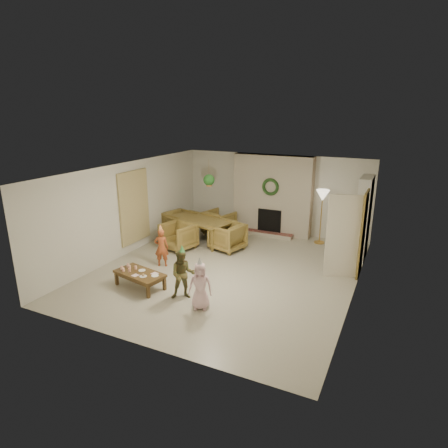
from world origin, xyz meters
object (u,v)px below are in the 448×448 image
Objects in this scene: dining_table at (200,230)px; child_plaid at (183,275)px; dining_chair_left at (180,224)px; dining_chair_right at (227,237)px; child_pink at (200,286)px; dining_chair_far at (219,223)px; coffee_table_top at (140,274)px; dining_chair_near at (178,236)px; child_red at (161,248)px.

dining_table is 1.85× the size of child_plaid.
dining_chair_right is at bearing -90.00° from dining_chair_left.
dining_table is 0.87m from dining_chair_left.
dining_table is 2.34× the size of dining_chair_right.
child_pink is (0.93, -3.25, 0.10)m from dining_chair_right.
child_pink is (1.75, -4.38, 0.10)m from dining_chair_far.
child_plaid is at bearing -132.04° from dining_chair_left.
dining_table reaches higher than coffee_table_top.
dining_chair_left is 0.87× the size of child_pink.
dining_chair_near is (-0.23, -0.84, 0.04)m from dining_table.
child_pink reaches higher than dining_chair_right.
dining_chair_far is 0.73× the size of coffee_table_top.
dining_chair_left is at bearing 119.64° from coffee_table_top.
dining_chair_far is at bearing -116.00° from child_red.
coffee_table_top is (1.15, -3.53, -0.05)m from dining_chair_left.
dining_chair_far is 0.79× the size of child_plaid.
dining_table is 0.87m from dining_chair_near.
dining_chair_far reaches higher than dining_table.
child_red reaches higher than child_pink.
child_pink reaches higher than dining_chair_left.
child_red is (0.89, -2.30, 0.11)m from dining_chair_left.
dining_chair_near is at bearing -90.00° from dining_table.
dining_chair_right is (1.90, -0.51, 0.00)m from dining_chair_left.
child_red is (-0.26, 1.23, 0.16)m from coffee_table_top.
dining_table is 2.34× the size of dining_chair_near.
dining_chair_near and dining_chair_left have the same top height.
child_plaid reaches higher than coffee_table_top.
dining_chair_right is at bearing -141.83° from child_red.
child_plaid reaches higher than dining_chair_right.
dining_chair_far is (0.45, 1.68, 0.00)m from dining_chair_near.
dining_chair_far is at bearing -45.00° from dining_chair_left.
coffee_table_top is at bearing -62.68° from dining_chair_near.
dining_chair_far is at bearing 90.00° from dining_chair_near.
dining_chair_near is 1.26m from child_red.
dining_chair_far reaches higher than coffee_table_top.
child_red is (0.28, -1.23, 0.11)m from dining_chair_near.
dining_chair_near is 1.00× the size of dining_chair_left.
child_plaid is at bearing -51.33° from dining_table.
dining_chair_left is (-1.07, -0.62, 0.00)m from dining_chair_far.
child_pink is (2.21, -2.69, 0.10)m from dining_chair_near.
dining_chair_near reaches higher than dining_table.
child_red is at bearing -143.66° from dining_chair_left.
child_pink is at bearing 3.69° from coffee_table_top.
dining_table is 2.02× the size of child_red.
dining_chair_left is 4.70m from child_pink.
coffee_table_top is 1.16m from child_plaid.
dining_table is 2.34× the size of dining_chair_far.
dining_chair_far is 1.00× the size of dining_chair_right.
child_plaid is at bearing 121.44° from dining_chair_far.
child_plaid is 0.58m from child_pink.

